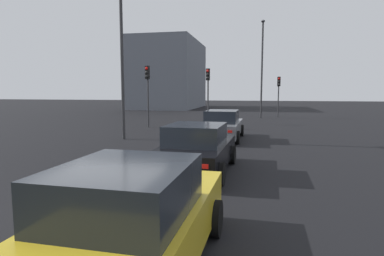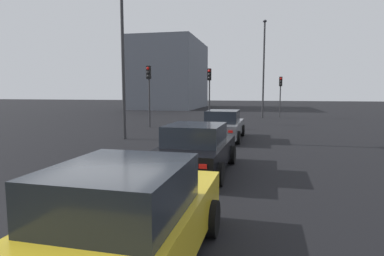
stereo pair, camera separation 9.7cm
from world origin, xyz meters
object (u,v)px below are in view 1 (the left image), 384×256
object	(u,v)px
traffic_light_near_right	(279,88)
street_lamp_far	(122,54)
car_grey_left_lead	(222,125)
street_lamp_kerbside	(262,62)
car_black_left_second	(197,149)
traffic_light_far_left	(208,84)
traffic_light_near_left	(148,83)
car_yellow_left_third	(131,222)

from	to	relation	value
traffic_light_near_right	street_lamp_far	bearing A→B (deg)	-32.11
car_grey_left_lead	street_lamp_kerbside	world-z (taller)	street_lamp_kerbside
car_black_left_second	street_lamp_far	world-z (taller)	street_lamp_far
traffic_light_far_left	street_lamp_kerbside	size ratio (longest dim) A/B	0.47
car_grey_left_lead	street_lamp_far	xyz separation A→B (m)	(-0.92, 5.10, 3.66)
traffic_light_far_left	traffic_light_near_left	bearing A→B (deg)	-44.07
car_yellow_left_third	traffic_light_near_right	distance (m)	28.32
traffic_light_near_left	traffic_light_near_right	world-z (taller)	traffic_light_near_left
car_grey_left_lead	traffic_light_near_right	world-z (taller)	traffic_light_near_right
traffic_light_near_left	street_lamp_far	world-z (taller)	street_lamp_far
car_grey_left_lead	traffic_light_near_left	xyz separation A→B (m)	(4.66, 5.72, 2.30)
street_lamp_kerbside	street_lamp_far	distance (m)	16.76
car_black_left_second	traffic_light_far_left	world-z (taller)	traffic_light_far_left
car_black_left_second	traffic_light_near_left	bearing A→B (deg)	28.33
car_grey_left_lead	traffic_light_near_left	bearing A→B (deg)	52.02
car_black_left_second	car_grey_left_lead	bearing A→B (deg)	1.98
car_black_left_second	traffic_light_far_left	size ratio (longest dim) A/B	1.04
traffic_light_near_left	street_lamp_kerbside	distance (m)	12.50
car_black_left_second	street_lamp_kerbside	distance (m)	21.72
traffic_light_near_right	traffic_light_far_left	bearing A→B (deg)	-42.22
car_yellow_left_third	traffic_light_near_right	xyz separation A→B (m)	(28.02, -3.55, 2.04)
traffic_light_near_left	street_lamp_far	xyz separation A→B (m)	(-5.58, -0.62, 1.35)
car_black_left_second	traffic_light_near_left	size ratio (longest dim) A/B	1.04
traffic_light_near_left	traffic_light_near_right	size ratio (longest dim) A/B	1.09
street_lamp_far	car_black_left_second	bearing A→B (deg)	-139.93
traffic_light_far_left	street_lamp_far	size ratio (longest dim) A/B	0.57
car_grey_left_lead	traffic_light_far_left	world-z (taller)	traffic_light_far_left
car_yellow_left_third	traffic_light_near_right	bearing A→B (deg)	-5.73
car_yellow_left_third	traffic_light_far_left	world-z (taller)	traffic_light_far_left
traffic_light_near_left	traffic_light_far_left	size ratio (longest dim) A/B	1.00
traffic_light_far_left	street_lamp_far	world-z (taller)	street_lamp_far
car_grey_left_lead	traffic_light_near_left	world-z (taller)	traffic_light_near_left
traffic_light_near_right	street_lamp_kerbside	size ratio (longest dim) A/B	0.43
car_yellow_left_third	traffic_light_near_right	size ratio (longest dim) A/B	1.16
car_grey_left_lead	traffic_light_near_left	size ratio (longest dim) A/B	1.10
car_yellow_left_third	street_lamp_far	xyz separation A→B (m)	(11.78, 5.25, 3.64)
street_lamp_far	traffic_light_far_left	bearing A→B (deg)	-18.71
car_grey_left_lead	car_yellow_left_third	distance (m)	12.70
traffic_light_far_left	street_lamp_kerbside	bearing A→B (deg)	148.54
traffic_light_near_left	car_black_left_second	bearing A→B (deg)	32.77
car_black_left_second	street_lamp_kerbside	xyz separation A→B (m)	(21.16, -2.10, 4.43)
traffic_light_near_left	traffic_light_far_left	world-z (taller)	same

